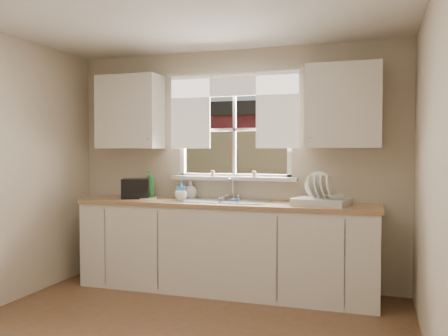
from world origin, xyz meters
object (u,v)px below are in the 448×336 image
(dish_rack, at_px, (321,198))
(cup, at_px, (181,196))
(black_appliance, at_px, (136,188))
(soap_bottle_a, at_px, (150,184))

(dish_rack, height_order, cup, dish_rack)
(black_appliance, bearing_deg, dish_rack, -24.19)
(soap_bottle_a, height_order, cup, soap_bottle_a)
(soap_bottle_a, bearing_deg, black_appliance, -95.76)
(dish_rack, distance_m, black_appliance, 1.98)
(dish_rack, height_order, black_appliance, dish_rack)
(dish_rack, relative_size, cup, 4.46)
(soap_bottle_a, xyz_separation_m, cup, (0.48, -0.25, -0.10))
(soap_bottle_a, relative_size, black_appliance, 1.01)
(dish_rack, bearing_deg, soap_bottle_a, 173.08)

